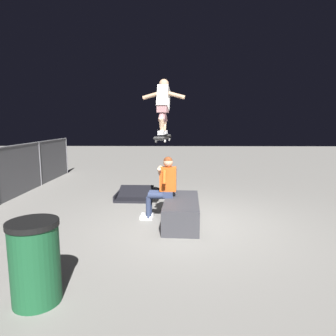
{
  "coord_description": "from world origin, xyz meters",
  "views": [
    {
      "loc": [
        -5.76,
        0.26,
        2.0
      ],
      "look_at": [
        0.28,
        0.37,
        1.08
      ],
      "focal_mm": 31.82,
      "sensor_mm": 36.0,
      "label": 1
    }
  ],
  "objects_px": {
    "ledge_box_main": "(181,211)",
    "kicker_ramp": "(135,196)",
    "trash_bin": "(35,262)",
    "person_sitting_on_ledge": "(163,185)",
    "skater_airborne": "(163,104)",
    "skateboard": "(163,138)"
  },
  "relations": [
    {
      "from": "person_sitting_on_ledge",
      "to": "skateboard",
      "type": "distance_m",
      "value": 0.97
    },
    {
      "from": "ledge_box_main",
      "to": "kicker_ramp",
      "type": "bearing_deg",
      "value": 31.17
    },
    {
      "from": "trash_bin",
      "to": "skateboard",
      "type": "bearing_deg",
      "value": -23.22
    },
    {
      "from": "skater_airborne",
      "to": "ledge_box_main",
      "type": "bearing_deg",
      "value": -137.65
    },
    {
      "from": "skateboard",
      "to": "skater_airborne",
      "type": "distance_m",
      "value": 0.69
    },
    {
      "from": "trash_bin",
      "to": "ledge_box_main",
      "type": "bearing_deg",
      "value": -32.06
    },
    {
      "from": "ledge_box_main",
      "to": "trash_bin",
      "type": "xyz_separation_m",
      "value": [
        -2.71,
        1.7,
        0.24
      ]
    },
    {
      "from": "person_sitting_on_ledge",
      "to": "skateboard",
      "type": "height_order",
      "value": "skateboard"
    },
    {
      "from": "trash_bin",
      "to": "person_sitting_on_ledge",
      "type": "bearing_deg",
      "value": -23.88
    },
    {
      "from": "skater_airborne",
      "to": "skateboard",
      "type": "bearing_deg",
      "value": 172.06
    },
    {
      "from": "skater_airborne",
      "to": "kicker_ramp",
      "type": "bearing_deg",
      "value": 27.66
    },
    {
      "from": "person_sitting_on_ledge",
      "to": "kicker_ramp",
      "type": "bearing_deg",
      "value": 25.42
    },
    {
      "from": "ledge_box_main",
      "to": "trash_bin",
      "type": "relative_size",
      "value": 1.77
    },
    {
      "from": "skater_airborne",
      "to": "person_sitting_on_ledge",
      "type": "bearing_deg",
      "value": 177.46
    },
    {
      "from": "skater_airborne",
      "to": "kicker_ramp",
      "type": "height_order",
      "value": "skater_airborne"
    },
    {
      "from": "person_sitting_on_ledge",
      "to": "skateboard",
      "type": "bearing_deg",
      "value": 0.84
    },
    {
      "from": "skater_airborne",
      "to": "kicker_ramp",
      "type": "xyz_separation_m",
      "value": [
        1.56,
        0.82,
        -2.32
      ]
    },
    {
      "from": "ledge_box_main",
      "to": "skateboard",
      "type": "height_order",
      "value": "skateboard"
    },
    {
      "from": "trash_bin",
      "to": "skater_airborne",
      "type": "bearing_deg",
      "value": -22.97
    },
    {
      "from": "skateboard",
      "to": "kicker_ramp",
      "type": "xyz_separation_m",
      "value": [
        1.62,
        0.81,
        -1.64
      ]
    },
    {
      "from": "skateboard",
      "to": "kicker_ramp",
      "type": "distance_m",
      "value": 2.44
    },
    {
      "from": "ledge_box_main",
      "to": "person_sitting_on_ledge",
      "type": "relative_size",
      "value": 1.27
    }
  ]
}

